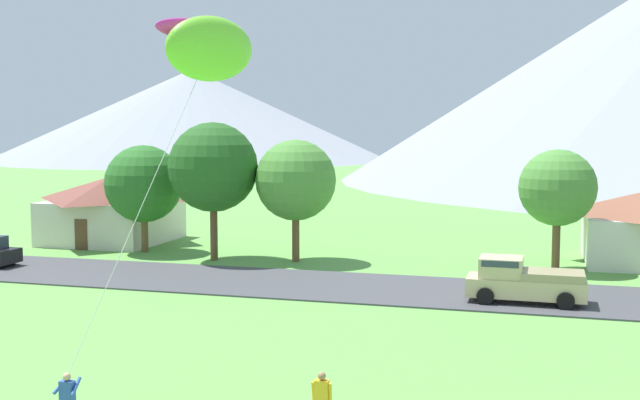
{
  "coord_description": "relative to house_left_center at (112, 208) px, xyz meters",
  "views": [
    {
      "loc": [
        9.83,
        -7.0,
        7.87
      ],
      "look_at": [
        1.29,
        23.52,
        4.95
      ],
      "focal_mm": 43.71,
      "sensor_mm": 36.0,
      "label": 1
    }
  ],
  "objects": [
    {
      "name": "road_strip",
      "position": [
        18.57,
        -10.87,
        -2.33
      ],
      "size": [
        160.0,
        7.19,
        0.08
      ],
      "primitive_type": "cube",
      "color": "#424247",
      "rests_on": "ground"
    },
    {
      "name": "mountain_east_ridge",
      "position": [
        -54.67,
        131.17,
        8.87
      ],
      "size": [
        97.69,
        97.69,
        22.47
      ],
      "primitive_type": "cone",
      "color": "#8E939E",
      "rests_on": "ground"
    },
    {
      "name": "house_left_center",
      "position": [
        0.0,
        0.0,
        0.0
      ],
      "size": [
        8.12,
        8.38,
        4.57
      ],
      "color": "beige",
      "rests_on": "ground"
    },
    {
      "name": "tree_near_left",
      "position": [
        14.72,
        -4.3,
        2.45
      ],
      "size": [
        4.77,
        4.77,
        7.22
      ],
      "color": "brown",
      "rests_on": "ground"
    },
    {
      "name": "tree_left_of_center",
      "position": [
        9.87,
        -5.18,
        3.19
      ],
      "size": [
        5.33,
        5.33,
        8.24
      ],
      "color": "brown",
      "rests_on": "ground"
    },
    {
      "name": "tree_center",
      "position": [
        4.39,
        -3.55,
        1.99
      ],
      "size": [
        4.91,
        4.91,
        6.83
      ],
      "color": "brown",
      "rests_on": "ground"
    },
    {
      "name": "tree_near_right",
      "position": [
        29.5,
        -3.24,
        2.23
      ],
      "size": [
        4.23,
        4.23,
        6.73
      ],
      "color": "brown",
      "rests_on": "ground"
    },
    {
      "name": "pickup_truck_sand_west_side",
      "position": [
        27.89,
        -12.2,
        -1.31
      ],
      "size": [
        5.23,
        2.38,
        1.99
      ],
      "color": "#C6B284",
      "rests_on": "road_strip"
    },
    {
      "name": "kite_flyer_with_kite",
      "position": [
        19.24,
        -27.09,
        7.64
      ],
      "size": [
        3.94,
        5.9,
        11.13
      ],
      "color": "navy",
      "rests_on": "ground"
    }
  ]
}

